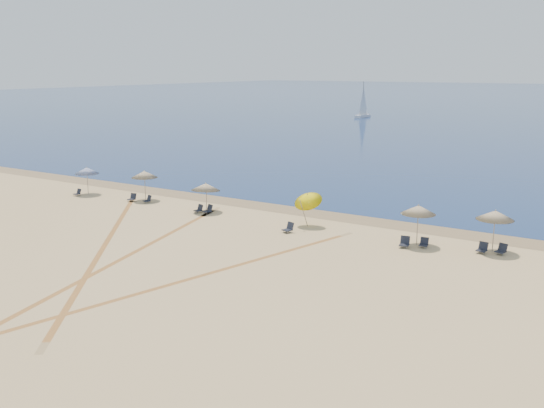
{
  "coord_description": "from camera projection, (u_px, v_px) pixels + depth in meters",
  "views": [
    {
      "loc": [
        22.24,
        -15.98,
        10.9
      ],
      "look_at": [
        0.0,
        20.0,
        1.3
      ],
      "focal_mm": 39.97,
      "sensor_mm": 36.0,
      "label": 1
    }
  ],
  "objects": [
    {
      "name": "sailboat_2",
      "position": [
        363.0,
        107.0,
        133.5
      ],
      "size": [
        1.68,
        5.32,
        7.81
      ],
      "rotation": [
        0.0,
        0.0,
        -0.07
      ],
      "color": "white",
      "rests_on": "ocean"
    },
    {
      "name": "chair_4",
      "position": [
        208.0,
        210.0,
        45.98
      ],
      "size": [
        0.75,
        0.81,
        0.69
      ],
      "rotation": [
        0.0,
        0.0,
        -0.33
      ],
      "color": "black",
      "rests_on": "ground"
    },
    {
      "name": "chair_0",
      "position": [
        78.0,
        193.0,
        52.41
      ],
      "size": [
        0.56,
        0.63,
        0.59
      ],
      "rotation": [
        0.0,
        0.0,
        -0.13
      ],
      "color": "black",
      "rests_on": "ground"
    },
    {
      "name": "chair_5",
      "position": [
        289.0,
        228.0,
        40.75
      ],
      "size": [
        0.74,
        0.81,
        0.69
      ],
      "rotation": [
        0.0,
        0.0,
        -0.31
      ],
      "color": "black",
      "rests_on": "ground"
    },
    {
      "name": "umbrella_0",
      "position": [
        87.0,
        171.0,
        52.56
      ],
      "size": [
        2.09,
        2.09,
        2.44
      ],
      "color": "gray",
      "rests_on": "ground"
    },
    {
      "name": "chair_8",
      "position": [
        482.0,
        248.0,
        36.24
      ],
      "size": [
        0.63,
        0.71,
        0.66
      ],
      "rotation": [
        0.0,
        0.0,
        -0.14
      ],
      "color": "black",
      "rests_on": "ground"
    },
    {
      "name": "chair_2",
      "position": [
        148.0,
        199.0,
        49.65
      ],
      "size": [
        0.67,
        0.73,
        0.62
      ],
      "rotation": [
        0.0,
        0.0,
        -0.31
      ],
      "color": "black",
      "rests_on": "ground"
    },
    {
      "name": "chair_6",
      "position": [
        405.0,
        243.0,
        37.37
      ],
      "size": [
        0.67,
        0.75,
        0.69
      ],
      "rotation": [
        0.0,
        0.0,
        0.16
      ],
      "color": "black",
      "rests_on": "ground"
    },
    {
      "name": "chair_9",
      "position": [
        502.0,
        250.0,
        35.98
      ],
      "size": [
        0.7,
        0.76,
        0.65
      ],
      "rotation": [
        0.0,
        0.0,
        -0.3
      ],
      "color": "black",
      "rests_on": "ground"
    },
    {
      "name": "ground",
      "position": [
        37.0,
        316.0,
        27.07
      ],
      "size": [
        160.0,
        160.0,
        0.0
      ],
      "primitive_type": "plane",
      "color": "tan",
      "rests_on": "ground"
    },
    {
      "name": "chair_1",
      "position": [
        132.0,
        198.0,
        50.24
      ],
      "size": [
        0.61,
        0.69,
        0.65
      ],
      "rotation": [
        0.0,
        0.0,
        0.11
      ],
      "color": "black",
      "rests_on": "ground"
    },
    {
      "name": "chair_7",
      "position": [
        424.0,
        243.0,
        37.37
      ],
      "size": [
        0.57,
        0.64,
        0.61
      ],
      "rotation": [
        0.0,
        0.0,
        0.1
      ],
      "color": "black",
      "rests_on": "ground"
    },
    {
      "name": "umbrella_5",
      "position": [
        495.0,
        215.0,
        36.05
      ],
      "size": [
        2.23,
        2.23,
        2.61
      ],
      "color": "gray",
      "rests_on": "ground"
    },
    {
      "name": "umbrella_4",
      "position": [
        418.0,
        210.0,
        37.4
      ],
      "size": [
        2.14,
        2.15,
        2.62
      ],
      "color": "gray",
      "rests_on": "ground"
    },
    {
      "name": "umbrella_1",
      "position": [
        144.0,
        174.0,
        50.18
      ],
      "size": [
        2.18,
        2.18,
        2.54
      ],
      "color": "gray",
      "rests_on": "ground"
    },
    {
      "name": "wet_sand",
      "position": [
        299.0,
        211.0,
        46.98
      ],
      "size": [
        500.0,
        500.0,
        0.0
      ],
      "primitive_type": "plane",
      "color": "olive",
      "rests_on": "ground"
    },
    {
      "name": "tire_tracks",
      "position": [
        128.0,
        263.0,
        34.37
      ],
      "size": [
        45.23,
        40.79,
        0.0
      ],
      "color": "tan",
      "rests_on": "ground"
    },
    {
      "name": "umbrella_2",
      "position": [
        206.0,
        187.0,
        46.28
      ],
      "size": [
        2.24,
        2.28,
        2.29
      ],
      "color": "gray",
      "rests_on": "ground"
    },
    {
      "name": "umbrella_3",
      "position": [
        307.0,
        198.0,
        41.94
      ],
      "size": [
        1.97,
        2.14,
        2.74
      ],
      "color": "gray",
      "rests_on": "ground"
    },
    {
      "name": "chair_3",
      "position": [
        199.0,
        209.0,
        46.31
      ],
      "size": [
        0.63,
        0.7,
        0.62
      ],
      "rotation": [
        0.0,
        0.0,
        -0.23
      ],
      "color": "black",
      "rests_on": "ground"
    }
  ]
}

